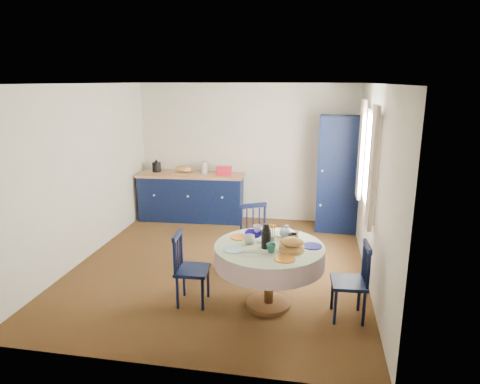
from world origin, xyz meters
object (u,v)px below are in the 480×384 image
at_px(mug_a, 249,239).
at_px(mug_d, 257,229).
at_px(mug_b, 271,248).
at_px(chair_far, 256,239).
at_px(chair_right, 352,281).
at_px(kitchen_counter, 192,196).
at_px(mug_c, 293,237).
at_px(pantry_cabinet, 338,174).
at_px(cobalt_bowl, 254,234).
at_px(dining_table, 270,256).
at_px(chair_left, 189,268).

height_order(mug_a, mug_d, mug_d).
bearing_deg(mug_b, mug_d, 111.82).
relative_size(chair_far, chair_right, 1.07).
relative_size(kitchen_counter, chair_far, 2.12).
distance_m(chair_far, mug_c, 0.92).
relative_size(kitchen_counter, chair_right, 2.28).
bearing_deg(mug_a, pantry_cabinet, 68.84).
bearing_deg(cobalt_bowl, mug_c, -8.86).
distance_m(pantry_cabinet, chair_far, 2.33).
distance_m(dining_table, cobalt_bowl, 0.37).
relative_size(mug_c, mug_d, 1.01).
distance_m(chair_left, chair_right, 1.84).
bearing_deg(cobalt_bowl, kitchen_counter, 120.28).
bearing_deg(kitchen_counter, dining_table, -62.01).
height_order(chair_right, cobalt_bowl, chair_right).
xyz_separation_m(dining_table, mug_c, (0.24, 0.19, 0.16)).
xyz_separation_m(kitchen_counter, chair_left, (0.87, -3.04, -0.02)).
distance_m(mug_c, cobalt_bowl, 0.47).
distance_m(kitchen_counter, mug_c, 3.45).
distance_m(pantry_cabinet, mug_a, 3.03).
height_order(mug_a, cobalt_bowl, mug_a).
xyz_separation_m(chair_left, mug_d, (0.73, 0.45, 0.36)).
bearing_deg(chair_right, mug_d, -116.63).
xyz_separation_m(pantry_cabinet, chair_right, (0.06, -2.94, -0.55)).
bearing_deg(chair_far, mug_c, -80.83).
xyz_separation_m(chair_far, mug_b, (0.31, -1.07, 0.32)).
bearing_deg(kitchen_counter, chair_right, -51.63).
height_order(pantry_cabinet, cobalt_bowl, pantry_cabinet).
bearing_deg(mug_d, chair_right, -22.66).
height_order(chair_left, mug_b, chair_left).
xyz_separation_m(chair_right, cobalt_bowl, (-1.13, 0.35, 0.33)).
relative_size(chair_left, chair_far, 0.92).
xyz_separation_m(dining_table, chair_far, (-0.28, 0.88, -0.15)).
bearing_deg(pantry_cabinet, mug_b, -102.66).
bearing_deg(kitchen_counter, pantry_cabinet, -5.59).
bearing_deg(kitchen_counter, chair_left, -77.28).
bearing_deg(mug_a, mug_b, -38.68).
bearing_deg(chair_right, mug_b, -87.54).
bearing_deg(dining_table, pantry_cabinet, 73.33).
xyz_separation_m(mug_b, cobalt_bowl, (-0.25, 0.45, -0.02)).
relative_size(mug_a, mug_b, 1.21).
relative_size(dining_table, chair_far, 1.32).
bearing_deg(mug_c, mug_d, 157.37).
distance_m(dining_table, chair_right, 0.93).
height_order(kitchen_counter, pantry_cabinet, pantry_cabinet).
xyz_separation_m(pantry_cabinet, dining_table, (-0.85, -2.85, -0.36)).
bearing_deg(chair_far, mug_d, -108.69).
bearing_deg(mug_d, chair_left, -148.13).
bearing_deg(mug_c, mug_a, -161.32).
relative_size(pantry_cabinet, dining_table, 1.60).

